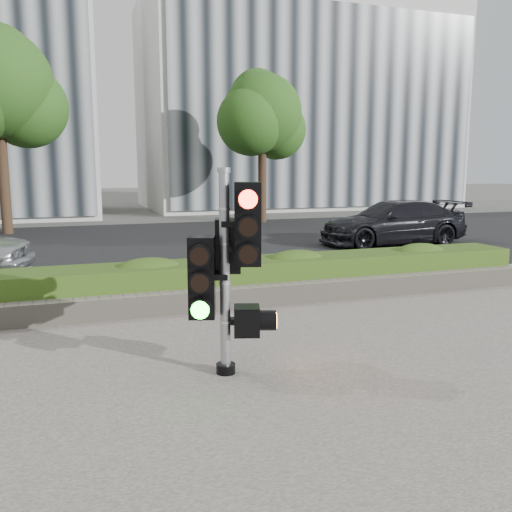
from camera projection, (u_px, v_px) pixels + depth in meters
name	position (u px, v px, depth m)	size (l,w,h in m)	color
ground	(268.00, 344.00, 7.23)	(120.00, 120.00, 0.00)	#51514C
sidewalk	(364.00, 427.00, 4.90)	(16.00, 11.00, 0.03)	#9E9389
road	(154.00, 245.00, 16.56)	(60.00, 13.00, 0.02)	black
curb	(210.00, 290.00, 10.16)	(60.00, 0.25, 0.12)	gray
stone_wall	(228.00, 298.00, 8.97)	(12.00, 0.32, 0.34)	gray
hedge	(218.00, 280.00, 9.55)	(12.00, 1.00, 0.68)	olive
building_right	(294.00, 107.00, 33.14)	(18.00, 10.00, 12.00)	#B7B7B2
tree_right	(262.00, 116.00, 22.79)	(4.10, 3.58, 6.53)	black
traffic_signal	(228.00, 262.00, 5.98)	(0.85, 0.70, 2.31)	black
car_dark	(392.00, 222.00, 16.57)	(1.87, 4.61, 1.34)	black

